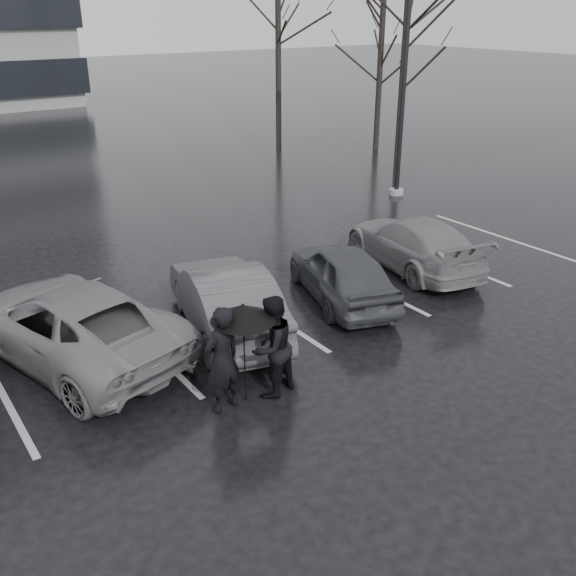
{
  "coord_description": "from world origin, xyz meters",
  "views": [
    {
      "loc": [
        -6.37,
        -8.5,
        6.23
      ],
      "look_at": [
        0.3,
        1.0,
        1.1
      ],
      "focal_mm": 40.0,
      "sensor_mm": 36.0,
      "label": 1
    }
  ],
  "objects_px": {
    "car_west_a": "(226,299)",
    "car_east": "(413,243)",
    "tree_east": "(403,69)",
    "tree_ne": "(380,71)",
    "car_main": "(342,273)",
    "pedestrian_left": "(222,360)",
    "car_west_b": "(71,323)",
    "tree_north": "(278,53)",
    "pedestrian_right": "(272,347)",
    "lamp_post": "(405,71)"
  },
  "relations": [
    {
      "from": "car_west_b",
      "to": "tree_north",
      "type": "distance_m",
      "value": 20.66
    },
    {
      "from": "car_west_b",
      "to": "car_east",
      "type": "bearing_deg",
      "value": 162.84
    },
    {
      "from": "lamp_post",
      "to": "car_east",
      "type": "bearing_deg",
      "value": -130.64
    },
    {
      "from": "pedestrian_left",
      "to": "tree_ne",
      "type": "xyz_separation_m",
      "value": [
        16.53,
        14.46,
        2.56
      ]
    },
    {
      "from": "pedestrian_right",
      "to": "lamp_post",
      "type": "bearing_deg",
      "value": -159.52
    },
    {
      "from": "car_west_a",
      "to": "pedestrian_left",
      "type": "height_order",
      "value": "pedestrian_left"
    },
    {
      "from": "pedestrian_left",
      "to": "car_west_a",
      "type": "bearing_deg",
      "value": -130.31
    },
    {
      "from": "car_west_b",
      "to": "tree_north",
      "type": "height_order",
      "value": "tree_north"
    },
    {
      "from": "car_east",
      "to": "tree_north",
      "type": "relative_size",
      "value": 0.53
    },
    {
      "from": "tree_north",
      "to": "car_east",
      "type": "bearing_deg",
      "value": -111.68
    },
    {
      "from": "lamp_post",
      "to": "tree_north",
      "type": "relative_size",
      "value": 1.09
    },
    {
      "from": "car_west_b",
      "to": "pedestrian_right",
      "type": "bearing_deg",
      "value": 111.77
    },
    {
      "from": "car_main",
      "to": "pedestrian_left",
      "type": "xyz_separation_m",
      "value": [
        -4.41,
        -2.27,
        0.29
      ]
    },
    {
      "from": "car_west_b",
      "to": "tree_north",
      "type": "bearing_deg",
      "value": -150.11
    },
    {
      "from": "car_west_b",
      "to": "car_east",
      "type": "xyz_separation_m",
      "value": [
        8.68,
        -0.38,
        -0.08
      ]
    },
    {
      "from": "car_east",
      "to": "lamp_post",
      "type": "height_order",
      "value": "lamp_post"
    },
    {
      "from": "pedestrian_left",
      "to": "tree_north",
      "type": "xyz_separation_m",
      "value": [
        13.03,
        17.46,
        3.31
      ]
    },
    {
      "from": "tree_east",
      "to": "tree_north",
      "type": "height_order",
      "value": "tree_north"
    },
    {
      "from": "car_main",
      "to": "lamp_post",
      "type": "xyz_separation_m",
      "value": [
        7.31,
        5.8,
        3.57
      ]
    },
    {
      "from": "car_west_a",
      "to": "tree_ne",
      "type": "bearing_deg",
      "value": -126.82
    },
    {
      "from": "car_east",
      "to": "pedestrian_right",
      "type": "xyz_separation_m",
      "value": [
        -6.28,
        -2.87,
        0.27
      ]
    },
    {
      "from": "tree_north",
      "to": "lamp_post",
      "type": "bearing_deg",
      "value": -97.92
    },
    {
      "from": "pedestrian_left",
      "to": "tree_north",
      "type": "distance_m",
      "value": 22.04
    },
    {
      "from": "car_west_a",
      "to": "tree_east",
      "type": "relative_size",
      "value": 0.55
    },
    {
      "from": "tree_ne",
      "to": "car_main",
      "type": "bearing_deg",
      "value": -134.84
    },
    {
      "from": "car_main",
      "to": "tree_north",
      "type": "relative_size",
      "value": 0.45
    },
    {
      "from": "car_west_b",
      "to": "pedestrian_right",
      "type": "distance_m",
      "value": 4.04
    },
    {
      "from": "car_east",
      "to": "pedestrian_right",
      "type": "distance_m",
      "value": 6.91
    },
    {
      "from": "pedestrian_right",
      "to": "pedestrian_left",
      "type": "bearing_deg",
      "value": -20.82
    },
    {
      "from": "pedestrian_left",
      "to": "tree_east",
      "type": "height_order",
      "value": "tree_east"
    },
    {
      "from": "car_west_a",
      "to": "tree_east",
      "type": "distance_m",
      "value": 15.26
    },
    {
      "from": "car_west_a",
      "to": "pedestrian_left",
      "type": "xyz_separation_m",
      "value": [
        -1.47,
        -2.45,
        0.22
      ]
    },
    {
      "from": "car_main",
      "to": "car_west_a",
      "type": "distance_m",
      "value": 2.95
    },
    {
      "from": "car_east",
      "to": "tree_north",
      "type": "bearing_deg",
      "value": -100.59
    },
    {
      "from": "car_east",
      "to": "pedestrian_left",
      "type": "bearing_deg",
      "value": 32.32
    },
    {
      "from": "car_west_b",
      "to": "tree_east",
      "type": "distance_m",
      "value": 17.44
    },
    {
      "from": "car_west_b",
      "to": "tree_ne",
      "type": "height_order",
      "value": "tree_ne"
    },
    {
      "from": "lamp_post",
      "to": "car_west_a",
      "type": "bearing_deg",
      "value": -151.3
    },
    {
      "from": "tree_ne",
      "to": "tree_east",
      "type": "bearing_deg",
      "value": -122.01
    },
    {
      "from": "pedestrian_left",
      "to": "car_west_b",
      "type": "bearing_deg",
      "value": -74.5
    },
    {
      "from": "car_east",
      "to": "pedestrian_right",
      "type": "bearing_deg",
      "value": 35.63
    },
    {
      "from": "car_west_a",
      "to": "car_east",
      "type": "height_order",
      "value": "car_west_a"
    },
    {
      "from": "car_west_b",
      "to": "pedestrian_left",
      "type": "distance_m",
      "value": 3.51
    },
    {
      "from": "car_west_a",
      "to": "car_east",
      "type": "xyz_separation_m",
      "value": [
        5.74,
        0.35,
        -0.07
      ]
    },
    {
      "from": "tree_east",
      "to": "tree_north",
      "type": "xyz_separation_m",
      "value": [
        -1.0,
        7.0,
        0.25
      ]
    },
    {
      "from": "car_east",
      "to": "tree_ne",
      "type": "xyz_separation_m",
      "value": [
        9.33,
        11.66,
        2.85
      ]
    },
    {
      "from": "car_west_a",
      "to": "car_west_b",
      "type": "relative_size",
      "value": 0.84
    },
    {
      "from": "car_west_a",
      "to": "pedestrian_right",
      "type": "bearing_deg",
      "value": 92.4
    },
    {
      "from": "lamp_post",
      "to": "tree_north",
      "type": "xyz_separation_m",
      "value": [
        1.31,
        9.39,
        0.02
      ]
    },
    {
      "from": "car_west_b",
      "to": "tree_north",
      "type": "relative_size",
      "value": 0.62
    }
  ]
}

